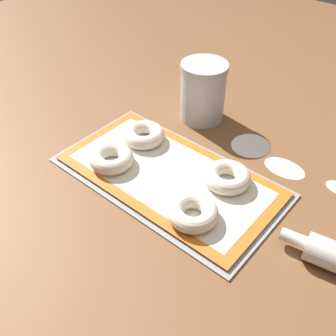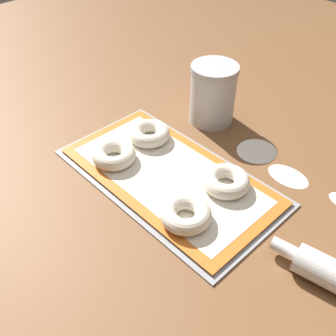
{
  "view_description": "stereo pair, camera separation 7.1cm",
  "coord_description": "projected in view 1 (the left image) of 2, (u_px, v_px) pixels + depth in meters",
  "views": [
    {
      "loc": [
        0.44,
        -0.52,
        0.61
      ],
      "look_at": [
        -0.0,
        -0.0,
        0.03
      ],
      "focal_mm": 42.0,
      "sensor_mm": 36.0,
      "label": 1
    },
    {
      "loc": [
        0.49,
        -0.47,
        0.61
      ],
      "look_at": [
        -0.0,
        -0.0,
        0.03
      ],
      "focal_mm": 42.0,
      "sensor_mm": 36.0,
      "label": 2
    }
  ],
  "objects": [
    {
      "name": "bagel_back_left",
      "position": [
        144.0,
        135.0,
        0.99
      ],
      "size": [
        0.11,
        0.11,
        0.03
      ],
      "color": "silver",
      "rests_on": "baking_mat"
    },
    {
      "name": "bagel_back_right",
      "position": [
        227.0,
        177.0,
        0.87
      ],
      "size": [
        0.11,
        0.11,
        0.03
      ],
      "color": "silver",
      "rests_on": "baking_mat"
    },
    {
      "name": "ground_plane",
      "position": [
        168.0,
        177.0,
        0.91
      ],
      "size": [
        2.8,
        2.8,
        0.0
      ],
      "primitive_type": "plane",
      "color": "brown"
    },
    {
      "name": "baking_tray",
      "position": [
        168.0,
        176.0,
        0.91
      ],
      "size": [
        0.53,
        0.28,
        0.01
      ],
      "color": "#93969B",
      "rests_on": "ground_plane"
    },
    {
      "name": "bagel_front_left",
      "position": [
        111.0,
        158.0,
        0.92
      ],
      "size": [
        0.11,
        0.11,
        0.03
      ],
      "color": "silver",
      "rests_on": "baking_mat"
    },
    {
      "name": "flour_patch_far",
      "position": [
        251.0,
        145.0,
        1.0
      ],
      "size": [
        0.1,
        0.1,
        0.0
      ],
      "color": "white",
      "rests_on": "ground_plane"
    },
    {
      "name": "flour_canister",
      "position": [
        203.0,
        92.0,
        1.05
      ],
      "size": [
        0.12,
        0.12,
        0.16
      ],
      "color": "silver",
      "rests_on": "ground_plane"
    },
    {
      "name": "bagel_front_right",
      "position": [
        193.0,
        212.0,
        0.79
      ],
      "size": [
        0.11,
        0.11,
        0.03
      ],
      "color": "silver",
      "rests_on": "baking_mat"
    },
    {
      "name": "baking_mat",
      "position": [
        168.0,
        174.0,
        0.91
      ],
      "size": [
        0.5,
        0.26,
        0.0
      ],
      "color": "orange",
      "rests_on": "baking_tray"
    },
    {
      "name": "flour_patch_near",
      "position": [
        285.0,
        168.0,
        0.94
      ],
      "size": [
        0.1,
        0.07,
        0.0
      ],
      "color": "white",
      "rests_on": "ground_plane"
    }
  ]
}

